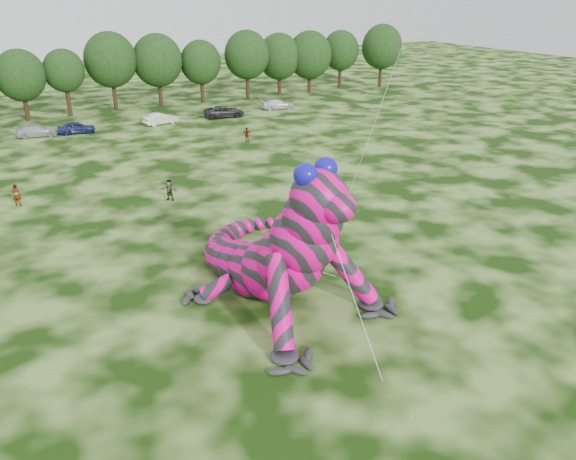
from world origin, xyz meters
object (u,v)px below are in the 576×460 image
(tree_11, at_px, (158,70))
(tree_12, at_px, (201,72))
(spectator_0, at_px, (17,195))
(car_5, at_px, (161,119))
(tree_15, at_px, (310,62))
(tree_8, at_px, (22,85))
(tree_13, at_px, (247,65))
(car_6, at_px, (224,112))
(tree_16, at_px, (340,59))
(spectator_5, at_px, (169,190))
(tree_9, at_px, (66,83))
(spectator_3, at_px, (247,135))
(tree_14, at_px, (279,64))
(car_7, at_px, (278,104))
(tree_10, at_px, (112,71))
(car_3, at_px, (37,131))
(car_4, at_px, (76,128))
(tree_17, at_px, (381,56))
(inflatable_gecko, at_px, (257,222))

(tree_11, relative_size, tree_12, 1.12)
(spectator_0, bearing_deg, car_5, -103.77)
(tree_15, bearing_deg, tree_8, -178.95)
(tree_13, relative_size, car_6, 1.89)
(tree_11, height_order, tree_16, tree_11)
(tree_15, height_order, tree_16, tree_15)
(spectator_5, bearing_deg, tree_9, 135.53)
(spectator_3, bearing_deg, tree_12, 95.81)
(tree_15, distance_m, car_5, 30.58)
(tree_14, relative_size, car_7, 2.00)
(tree_10, xyz_separation_m, tree_15, (31.08, -0.81, -0.44))
(tree_15, xyz_separation_m, spectator_0, (-46.62, -33.66, -3.91))
(car_3, relative_size, spectator_5, 2.63)
(tree_15, bearing_deg, tree_16, 12.93)
(car_3, height_order, car_6, car_6)
(tree_16, bearing_deg, tree_15, -167.07)
(tree_9, bearing_deg, car_6, -30.81)
(tree_11, xyz_separation_m, car_3, (-17.98, -10.83, -4.38))
(car_4, distance_m, car_6, 18.76)
(tree_12, xyz_separation_m, tree_15, (18.46, 0.03, 0.33))
(tree_14, bearing_deg, spectator_3, -124.58)
(tree_14, distance_m, car_7, 12.82)
(tree_9, xyz_separation_m, tree_16, (44.38, 2.03, 0.35))
(tree_13, distance_m, spectator_3, 26.41)
(tree_14, bearing_deg, tree_17, -6.36)
(tree_15, distance_m, car_4, 40.16)
(inflatable_gecko, xyz_separation_m, car_3, (-6.78, 44.73, -3.71))
(tree_14, bearing_deg, car_3, -163.21)
(tree_11, xyz_separation_m, tree_16, (31.66, 1.18, -0.35))
(tree_12, distance_m, car_5, 15.20)
(tree_9, xyz_separation_m, tree_17, (50.88, -0.68, 0.81))
(car_3, bearing_deg, tree_12, -61.97)
(tree_16, bearing_deg, tree_17, -22.63)
(tree_17, xyz_separation_m, car_7, (-24.37, -8.60, -4.46))
(inflatable_gecko, height_order, tree_9, inflatable_gecko)
(tree_10, bearing_deg, tree_9, -168.98)
(tree_11, bearing_deg, tree_9, -176.18)
(tree_10, xyz_separation_m, car_6, (11.46, -11.84, -4.51))
(car_3, height_order, car_5, car_5)
(tree_8, xyz_separation_m, car_7, (31.80, -8.92, -3.79))
(tree_8, xyz_separation_m, car_3, (0.02, -9.62, -3.82))
(tree_17, xyz_separation_m, car_5, (-41.68, -9.96, -4.43))
(tree_10, height_order, spectator_5, tree_10)
(tree_9, distance_m, car_3, 11.87)
(tree_12, bearing_deg, tree_17, -1.93)
(car_5, xyz_separation_m, spectator_5, (-7.44, -27.05, 0.14))
(tree_11, bearing_deg, spectator_5, -105.87)
(tree_14, bearing_deg, tree_11, -178.46)
(car_5, height_order, car_6, car_6)
(car_4, xyz_separation_m, spectator_0, (-8.24, -22.57, 0.19))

